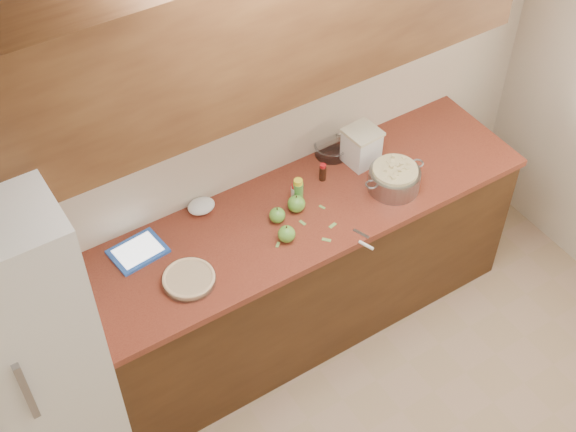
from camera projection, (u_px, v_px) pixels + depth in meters
room_shell at (506, 395)px, 2.86m from camera, size 3.60×3.60×3.60m
counter_run at (286, 276)px, 4.33m from camera, size 2.64×0.68×0.92m
upper_cabinets at (265, 24)px, 3.34m from camera, size 2.60×0.34×0.70m
fridge at (8, 354)px, 3.46m from camera, size 0.70×0.70×1.80m
pie at (189, 279)px, 3.69m from camera, size 0.25×0.25×0.04m
colander at (394, 179)px, 4.10m from camera, size 0.36×0.27×0.13m
flour_canister at (361, 146)px, 4.21m from camera, size 0.18×0.18×0.21m
tablet at (138, 251)px, 3.83m from camera, size 0.27×0.22×0.02m
paring_knife at (365, 243)px, 3.86m from camera, size 0.07×0.17×0.02m
lemon_bottle at (298, 191)px, 4.03m from camera, size 0.05×0.05×0.14m
cinnamon_shaker at (295, 193)px, 4.04m from camera, size 0.04×0.04×0.11m
vanilla_bottle at (323, 172)px, 4.15m from camera, size 0.04×0.04×0.10m
mixing_bowl at (332, 148)px, 4.30m from camera, size 0.20×0.20×0.07m
paper_towel at (201, 206)px, 4.01m from camera, size 0.16×0.14×0.06m
apple_left at (277, 215)px, 3.95m from camera, size 0.08×0.08×0.09m
apple_center at (296, 204)px, 4.00m from camera, size 0.09×0.09×0.10m
apple_front at (287, 234)px, 3.86m from camera, size 0.09×0.09×0.10m
peel_a at (303, 223)px, 3.97m from camera, size 0.02×0.04×0.00m
peel_b at (333, 225)px, 3.95m from camera, size 0.05×0.03×0.00m
peel_c at (278, 245)px, 3.87m from camera, size 0.04×0.03×0.00m
peel_d at (322, 207)px, 4.04m from camera, size 0.02×0.04×0.00m
peel_e at (326, 240)px, 3.89m from camera, size 0.04×0.04×0.00m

